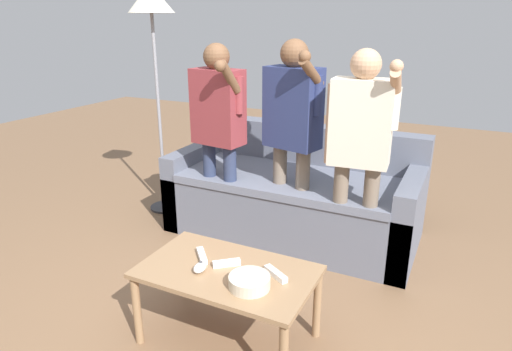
% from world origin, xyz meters
% --- Properties ---
extents(ground_plane, '(12.00, 12.00, 0.00)m').
position_xyz_m(ground_plane, '(0.00, 0.00, 0.00)').
color(ground_plane, brown).
extents(couch, '(1.93, 0.90, 0.83)m').
position_xyz_m(couch, '(-0.12, 1.39, 0.30)').
color(couch, slate).
rests_on(couch, ground).
extents(coffee_table, '(0.91, 0.54, 0.43)m').
position_xyz_m(coffee_table, '(0.05, 0.00, 0.38)').
color(coffee_table, '#997551').
rests_on(coffee_table, ground).
extents(snack_bowl, '(0.20, 0.20, 0.06)m').
position_xyz_m(snack_bowl, '(0.22, -0.09, 0.46)').
color(snack_bowl, beige).
rests_on(snack_bowl, coffee_table).
extents(game_remote_nunchuk, '(0.06, 0.09, 0.05)m').
position_xyz_m(game_remote_nunchuk, '(-0.07, -0.08, 0.46)').
color(game_remote_nunchuk, white).
rests_on(game_remote_nunchuk, coffee_table).
extents(floor_lamp, '(0.37, 0.37, 1.92)m').
position_xyz_m(floor_lamp, '(-1.36, 1.30, 1.69)').
color(floor_lamp, '#2D2D33').
rests_on(floor_lamp, ground).
extents(player_left, '(0.44, 0.38, 1.51)m').
position_xyz_m(player_left, '(-0.59, 1.01, 0.95)').
color(player_left, '#2D3856').
rests_on(player_left, ground).
extents(player_center, '(0.45, 0.39, 1.54)m').
position_xyz_m(player_center, '(-0.04, 1.10, 0.97)').
color(player_center, '#756656').
rests_on(player_center, ground).
extents(player_right, '(0.46, 0.30, 1.50)m').
position_xyz_m(player_right, '(0.46, 0.97, 0.94)').
color(player_right, '#756656').
rests_on(player_right, ground).
extents(game_remote_wand_near, '(0.13, 0.14, 0.03)m').
position_xyz_m(game_remote_wand_near, '(-0.13, 0.04, 0.45)').
color(game_remote_wand_near, white).
rests_on(game_remote_wand_near, coffee_table).
extents(game_remote_wand_far, '(0.14, 0.12, 0.03)m').
position_xyz_m(game_remote_wand_far, '(0.03, 0.03, 0.45)').
color(game_remote_wand_far, white).
rests_on(game_remote_wand_far, coffee_table).
extents(game_remote_wand_spare, '(0.15, 0.11, 0.03)m').
position_xyz_m(game_remote_wand_spare, '(0.30, 0.05, 0.45)').
color(game_remote_wand_spare, white).
rests_on(game_remote_wand_spare, coffee_table).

